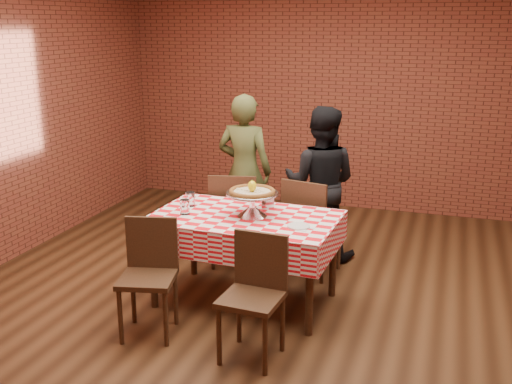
% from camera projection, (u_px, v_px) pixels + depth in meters
% --- Properties ---
extents(ground, '(6.00, 6.00, 0.00)m').
position_uv_depth(ground, '(271.00, 305.00, 5.10)').
color(ground, black).
rests_on(ground, ground).
extents(back_wall, '(5.50, 0.00, 5.50)m').
position_uv_depth(back_wall, '(343.00, 92.00, 7.45)').
color(back_wall, brown).
rests_on(back_wall, ground).
extents(table, '(1.52, 0.96, 0.75)m').
position_uv_depth(table, '(245.00, 260.00, 5.07)').
color(table, '#412917').
rests_on(table, ground).
extents(tablecloth, '(1.56, 0.99, 0.26)m').
position_uv_depth(tablecloth, '(245.00, 231.00, 5.00)').
color(tablecloth, red).
rests_on(tablecloth, table).
extents(pizza_stand, '(0.50, 0.50, 0.19)m').
position_uv_depth(pizza_stand, '(252.00, 204.00, 4.95)').
color(pizza_stand, silver).
rests_on(pizza_stand, tablecloth).
extents(pizza, '(0.42, 0.42, 0.03)m').
position_uv_depth(pizza, '(252.00, 192.00, 4.92)').
color(pizza, beige).
rests_on(pizza, pizza_stand).
extents(lemon, '(0.08, 0.08, 0.09)m').
position_uv_depth(lemon, '(252.00, 186.00, 4.90)').
color(lemon, yellow).
rests_on(lemon, pizza).
extents(water_glass_left, '(0.08, 0.08, 0.12)m').
position_uv_depth(water_glass_left, '(185.00, 207.00, 5.00)').
color(water_glass_left, white).
rests_on(water_glass_left, tablecloth).
extents(water_glass_right, '(0.08, 0.08, 0.12)m').
position_uv_depth(water_glass_right, '(190.00, 199.00, 5.22)').
color(water_glass_right, white).
rests_on(water_glass_right, tablecloth).
extents(side_plate, '(0.19, 0.19, 0.01)m').
position_uv_depth(side_plate, '(299.00, 226.00, 4.70)').
color(side_plate, white).
rests_on(side_plate, tablecloth).
extents(sweetener_packet_a, '(0.05, 0.04, 0.00)m').
position_uv_depth(sweetener_packet_a, '(302.00, 230.00, 4.62)').
color(sweetener_packet_a, white).
rests_on(sweetener_packet_a, tablecloth).
extents(sweetener_packet_b, '(0.05, 0.04, 0.00)m').
position_uv_depth(sweetener_packet_b, '(311.00, 228.00, 4.67)').
color(sweetener_packet_b, white).
rests_on(sweetener_packet_b, tablecloth).
extents(condiment_caddy, '(0.13, 0.11, 0.15)m').
position_uv_depth(condiment_caddy, '(268.00, 199.00, 5.17)').
color(condiment_caddy, silver).
rests_on(condiment_caddy, tablecloth).
extents(chair_near_left, '(0.48, 0.48, 0.87)m').
position_uv_depth(chair_near_left, '(147.00, 280.00, 4.51)').
color(chair_near_left, '#412917').
rests_on(chair_near_left, ground).
extents(chair_near_right, '(0.43, 0.43, 0.88)m').
position_uv_depth(chair_near_right, '(251.00, 301.00, 4.18)').
color(chair_near_right, '#412917').
rests_on(chair_near_right, ground).
extents(chair_far_left, '(0.53, 0.53, 0.93)m').
position_uv_depth(chair_far_left, '(235.00, 217.00, 5.87)').
color(chair_far_left, '#412917').
rests_on(chair_far_left, ground).
extents(chair_far_right, '(0.53, 0.53, 0.93)m').
position_uv_depth(chair_far_right, '(313.00, 225.00, 5.65)').
color(chair_far_right, '#412917').
rests_on(chair_far_right, ground).
extents(diner_olive, '(0.59, 0.40, 1.59)m').
position_uv_depth(diner_olive, '(245.00, 171.00, 6.30)').
color(diner_olive, '#474C25').
rests_on(diner_olive, ground).
extents(diner_black, '(0.75, 0.60, 1.52)m').
position_uv_depth(diner_black, '(320.00, 183.00, 5.98)').
color(diner_black, black).
rests_on(diner_black, ground).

